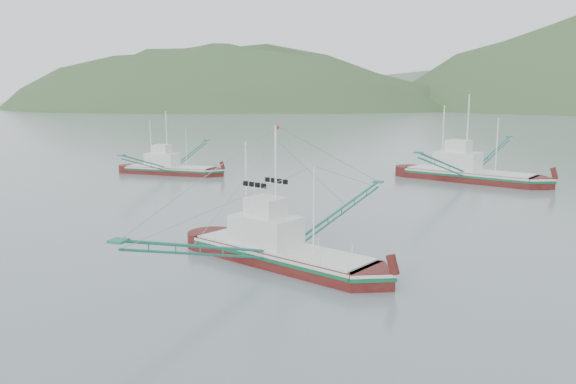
% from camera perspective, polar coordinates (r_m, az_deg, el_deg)
% --- Properties ---
extents(ground, '(1200.00, 1200.00, 0.00)m').
position_cam_1_polar(ground, '(38.91, -2.91, -6.09)').
color(ground, slate).
rests_on(ground, ground).
extents(main_boat, '(13.38, 22.66, 9.53)m').
position_cam_1_polar(main_boat, '(35.86, -0.85, -4.30)').
color(main_boat, '#470D0B').
rests_on(main_boat, ground).
extents(bg_boat_right, '(16.29, 27.64, 11.59)m').
position_cam_1_polar(bg_boat_right, '(73.23, 17.90, 2.82)').
color(bg_boat_right, '#470D0B').
rests_on(bg_boat_right, ground).
extents(bg_boat_left, '(12.48, 22.49, 9.10)m').
position_cam_1_polar(bg_boat_left, '(77.89, -11.98, 2.72)').
color(bg_boat_left, '#470D0B').
rests_on(bg_boat_left, ground).
extents(headland_left, '(448.00, 308.00, 210.00)m').
position_cam_1_polar(headland_left, '(439.93, -7.14, 8.45)').
color(headland_left, '#34512A').
rests_on(headland_left, ground).
extents(ridge_distant, '(960.00, 400.00, 240.00)m').
position_cam_1_polar(ridge_distant, '(594.96, 20.88, 8.25)').
color(ridge_distant, slate).
rests_on(ridge_distant, ground).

